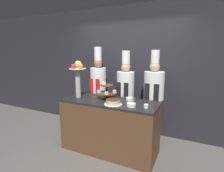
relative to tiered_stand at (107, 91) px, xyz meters
name	(u,v)px	position (x,y,z in m)	size (l,w,h in m)	color
ground_plane	(101,160)	(0.11, -0.44, -1.10)	(14.00, 14.00, 0.00)	#5B5651
wall_back	(130,70)	(0.11, 0.94, 0.30)	(10.00, 0.06, 2.80)	#232328
buffet_counter	(110,126)	(0.11, -0.09, -0.62)	(1.72, 0.70, 0.96)	brown
tiered_stand	(107,91)	(0.00, 0.00, 0.00)	(0.38, 0.38, 0.31)	brown
fruit_pedestal	(78,74)	(-0.55, -0.11, 0.30)	(0.31, 0.31, 0.69)	#B2ADA8
cake_round	(113,102)	(0.26, -0.27, -0.10)	(0.30, 0.30, 0.09)	white
cup_white	(146,106)	(0.80, -0.22, -0.11)	(0.07, 0.07, 0.06)	white
serving_bowl_near	(131,105)	(0.57, -0.25, -0.11)	(0.14, 0.14, 0.16)	white
serving_bowl_far	(130,99)	(0.42, 0.08, -0.12)	(0.13, 0.13, 0.16)	white
chef_left	(98,87)	(-0.50, 0.56, -0.07)	(0.35, 0.35, 1.92)	black
chef_center_left	(125,92)	(0.15, 0.56, -0.11)	(0.36, 0.36, 1.84)	#38332D
chef_center_right	(153,94)	(0.74, 0.56, -0.11)	(0.39, 0.39, 1.85)	black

